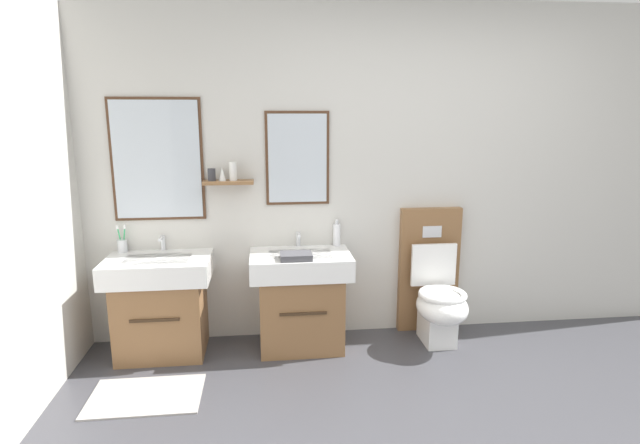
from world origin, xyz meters
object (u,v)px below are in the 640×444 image
(vanity_sink_left, at_px, (161,303))
(soap_dispenser, at_px, (337,234))
(toothbrush_cup, at_px, (122,245))
(folded_hand_towel, at_px, (296,256))
(toilet, at_px, (435,292))
(vanity_sink_right, at_px, (301,297))

(vanity_sink_left, xyz_separation_m, soap_dispenser, (1.30, 0.18, 0.43))
(toothbrush_cup, bearing_deg, soap_dispenser, 0.37)
(toothbrush_cup, height_order, soap_dispenser, toothbrush_cup)
(vanity_sink_left, relative_size, folded_hand_towel, 3.31)
(soap_dispenser, bearing_deg, vanity_sink_left, -172.03)
(toothbrush_cup, bearing_deg, folded_hand_towel, -14.47)
(toothbrush_cup, distance_m, folded_hand_towel, 1.29)
(folded_hand_towel, bearing_deg, toilet, 8.59)
(vanity_sink_left, distance_m, toothbrush_cup, 0.51)
(toilet, height_order, folded_hand_towel, toilet)
(soap_dispenser, bearing_deg, folded_hand_towel, -135.07)
(vanity_sink_left, bearing_deg, soap_dispenser, 7.97)
(vanity_sink_right, bearing_deg, toothbrush_cup, 172.42)
(vanity_sink_right, height_order, soap_dispenser, soap_dispenser)
(vanity_sink_right, distance_m, toilet, 1.04)
(vanity_sink_right, relative_size, soap_dispenser, 3.57)
(toilet, relative_size, soap_dispenser, 4.90)
(toilet, relative_size, folded_hand_towel, 4.55)
(vanity_sink_left, relative_size, toothbrush_cup, 3.48)
(toilet, bearing_deg, toothbrush_cup, 176.06)
(folded_hand_towel, bearing_deg, vanity_sink_right, 75.18)
(toothbrush_cup, relative_size, folded_hand_towel, 0.95)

